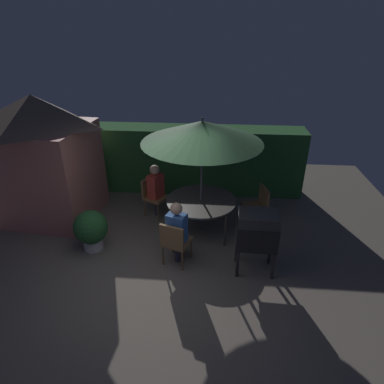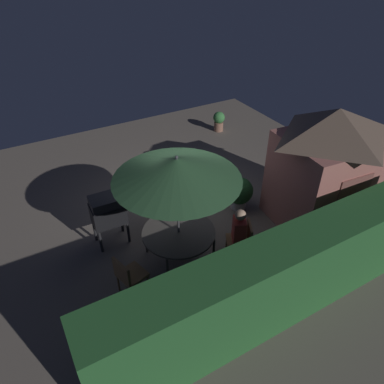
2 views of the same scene
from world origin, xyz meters
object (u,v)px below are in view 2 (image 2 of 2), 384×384
at_px(person_in_blue, 171,197).
at_px(bbq_grill, 108,211).
at_px(person_in_red, 239,229).
at_px(patio_table, 179,233).
at_px(chair_far_side, 171,204).
at_px(potted_plant_by_grill, 239,192).
at_px(chair_near_shed, 242,239).
at_px(patio_umbrella, 177,169).
at_px(garden_shed, 326,167).
at_px(chair_toward_hedge, 128,274).
at_px(potted_plant_by_shed, 219,120).

bearing_deg(person_in_blue, bbq_grill, -5.10).
bearing_deg(person_in_red, patio_table, -27.96).
bearing_deg(bbq_grill, patio_table, 130.62).
xyz_separation_m(chair_far_side, person_in_blue, (0.03, 0.08, 0.26)).
distance_m(patio_table, potted_plant_by_grill, 2.27).
distance_m(chair_near_shed, potted_plant_by_grill, 1.73).
bearing_deg(chair_far_side, potted_plant_by_grill, 168.79).
distance_m(bbq_grill, potted_plant_by_grill, 3.18).
relative_size(bbq_grill, person_in_blue, 0.95).
bearing_deg(person_in_blue, chair_near_shed, 114.33).
xyz_separation_m(patio_umbrella, person_in_red, (-1.06, 0.57, -1.43)).
xyz_separation_m(garden_shed, bbq_grill, (4.49, -1.60, -0.57)).
bearing_deg(potted_plant_by_grill, chair_toward_hedge, 19.41).
distance_m(chair_near_shed, chair_far_side, 1.92).
relative_size(patio_table, person_in_red, 1.17).
distance_m(chair_near_shed, person_in_red, 0.28).
xyz_separation_m(chair_far_side, person_in_red, (-0.66, 1.73, 0.26)).
relative_size(person_in_red, person_in_blue, 1.00).
bearing_deg(chair_toward_hedge, potted_plant_by_grill, -160.59).
bearing_deg(chair_toward_hedge, chair_near_shed, 173.72).
bearing_deg(garden_shed, chair_toward_hedge, -0.57).
bearing_deg(patio_umbrella, chair_toward_hedge, 15.74).
xyz_separation_m(chair_near_shed, potted_plant_by_shed, (-2.92, -5.36, -0.14)).
xyz_separation_m(potted_plant_by_shed, person_in_blue, (3.68, 3.67, 0.41)).
relative_size(patio_umbrella, person_in_blue, 1.97).
distance_m(patio_umbrella, person_in_red, 1.87).
xyz_separation_m(bbq_grill, chair_near_shed, (-2.18, 1.81, -0.33)).
bearing_deg(person_in_blue, garden_shed, 154.40).
xyz_separation_m(chair_far_side, chair_toward_hedge, (1.63, 1.51, 0.00)).
relative_size(patio_umbrella, bbq_grill, 2.07).
height_order(chair_far_side, potted_plant_by_grill, chair_far_side).
height_order(patio_umbrella, chair_far_side, patio_umbrella).
height_order(patio_table, bbq_grill, bbq_grill).
bearing_deg(garden_shed, potted_plant_by_grill, -42.01).
distance_m(patio_table, chair_near_shed, 1.30).
bearing_deg(person_in_red, chair_toward_hedge, -5.49).
height_order(garden_shed, patio_umbrella, garden_shed).
bearing_deg(chair_toward_hedge, potted_plant_by_shed, -136.03).
relative_size(potted_plant_by_shed, person_in_red, 0.55).
relative_size(chair_toward_hedge, potted_plant_by_grill, 1.08).
bearing_deg(patio_umbrella, garden_shed, 173.53).
distance_m(chair_toward_hedge, potted_plant_by_grill, 3.53).
height_order(chair_near_shed, chair_far_side, same).
bearing_deg(patio_umbrella, potted_plant_by_grill, -158.53).
bearing_deg(patio_umbrella, chair_near_shed, 152.04).
xyz_separation_m(bbq_grill, person_in_red, (-2.10, 1.77, -0.06)).
relative_size(patio_table, potted_plant_by_grill, 1.76).
height_order(bbq_grill, person_in_red, person_in_red).
relative_size(bbq_grill, potted_plant_by_grill, 1.44).
bearing_deg(chair_near_shed, potted_plant_by_shed, -118.59).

